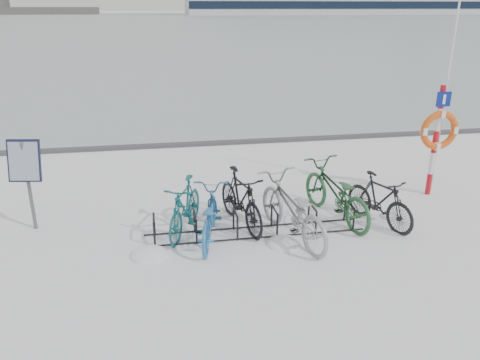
# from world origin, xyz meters

# --- Properties ---
(ground) EXTENTS (900.00, 900.00, 0.00)m
(ground) POSITION_xyz_m (0.00, 0.00, 0.00)
(ground) COLOR white
(ground) RESTS_ON ground
(ice_sheet) EXTENTS (400.00, 298.00, 0.02)m
(ice_sheet) POSITION_xyz_m (0.00, 155.00, 0.01)
(ice_sheet) COLOR #A8B6BD
(ice_sheet) RESTS_ON ground
(quay_edge) EXTENTS (400.00, 0.25, 0.10)m
(quay_edge) POSITION_xyz_m (0.00, 5.90, 0.05)
(quay_edge) COLOR #3F3F42
(quay_edge) RESTS_ON ground
(bike_rack) EXTENTS (4.00, 0.48, 0.46)m
(bike_rack) POSITION_xyz_m (0.00, 0.00, 0.18)
(bike_rack) COLOR black
(bike_rack) RESTS_ON ground
(info_board) EXTENTS (0.60, 0.31, 1.71)m
(info_board) POSITION_xyz_m (-3.99, 0.86, 1.24)
(info_board) COLOR #595B5E
(info_board) RESTS_ON ground
(lifebuoy_station) EXTENTS (0.83, 0.23, 4.34)m
(lifebuoy_station) POSITION_xyz_m (4.14, 1.14, 1.46)
(lifebuoy_station) COLOR red
(lifebuoy_station) RESTS_ON ground
(bike_0) EXTENTS (1.08, 1.76, 1.02)m
(bike_0) POSITION_xyz_m (-1.24, 0.31, 0.51)
(bike_0) COLOR #0F5257
(bike_0) RESTS_ON ground
(bike_1) EXTENTS (0.99, 1.90, 0.95)m
(bike_1) POSITION_xyz_m (-0.85, -0.07, 0.47)
(bike_1) COLOR #296CA7
(bike_1) RESTS_ON ground
(bike_2) EXTENTS (0.95, 1.91, 1.10)m
(bike_2) POSITION_xyz_m (-0.19, 0.39, 0.55)
(bike_2) COLOR black
(bike_2) RESTS_ON ground
(bike_3) EXTENTS (1.30, 2.31, 1.15)m
(bike_3) POSITION_xyz_m (0.60, -0.26, 0.57)
(bike_3) COLOR #929599
(bike_3) RESTS_ON ground
(bike_4) EXTENTS (1.23, 2.27, 1.13)m
(bike_4) POSITION_xyz_m (1.65, 0.39, 0.56)
(bike_4) COLOR #24542F
(bike_4) RESTS_ON ground
(bike_5) EXTENTS (1.03, 1.71, 0.99)m
(bike_5) POSITION_xyz_m (2.40, 0.04, 0.50)
(bike_5) COLOR black
(bike_5) RESTS_ON ground
(snow_drifts) EXTENTS (5.27, 1.74, 0.22)m
(snow_drifts) POSITION_xyz_m (0.05, -0.19, 0.00)
(snow_drifts) COLOR white
(snow_drifts) RESTS_ON ground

